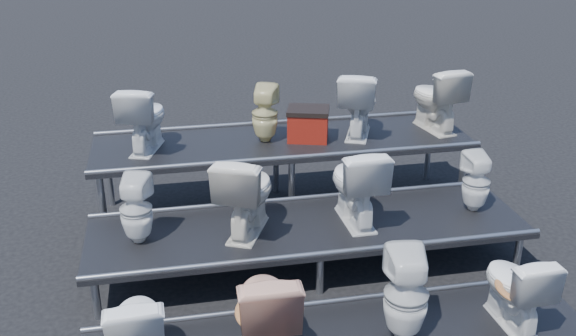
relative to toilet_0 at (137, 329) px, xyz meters
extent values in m
plane|color=black|center=(1.60, 1.30, -0.44)|extent=(80.00, 80.00, 0.00)
cube|color=black|center=(1.60, 1.30, -0.21)|extent=(4.20, 1.20, 0.46)
cube|color=black|center=(1.60, 2.60, -0.01)|extent=(4.20, 1.20, 0.86)
imported|color=white|center=(0.00, 0.00, 0.00)|extent=(0.44, 0.75, 0.75)
imported|color=tan|center=(0.96, 0.00, 0.04)|extent=(0.50, 0.84, 0.84)
imported|color=white|center=(2.10, 0.00, 0.02)|extent=(0.40, 0.41, 0.80)
imported|color=white|center=(3.06, 0.00, -0.02)|extent=(0.42, 0.71, 0.71)
imported|color=white|center=(0.00, 1.30, 0.35)|extent=(0.36, 0.37, 0.65)
imported|color=silver|center=(1.00, 1.30, 0.42)|extent=(0.73, 0.90, 0.80)
imported|color=white|center=(2.06, 1.30, 0.42)|extent=(0.46, 0.79, 0.79)
imported|color=white|center=(3.31, 1.30, 0.33)|extent=(0.29, 0.29, 0.61)
imported|color=white|center=(0.10, 2.60, 0.78)|extent=(0.60, 0.80, 0.72)
imported|color=beige|center=(1.40, 2.60, 0.74)|extent=(0.38, 0.38, 0.64)
imported|color=white|center=(2.47, 2.60, 0.80)|extent=(0.67, 0.84, 0.75)
imported|color=silver|center=(3.40, 2.60, 0.80)|extent=(0.54, 0.80, 0.76)
cube|color=maroon|center=(1.88, 2.56, 0.58)|extent=(0.52, 0.46, 0.31)
camera|label=1|loc=(0.34, -4.03, 2.97)|focal=40.00mm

